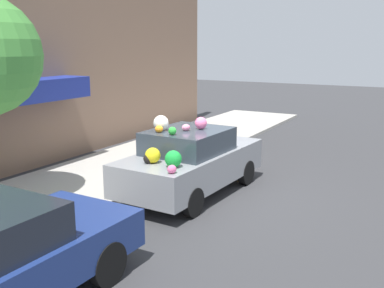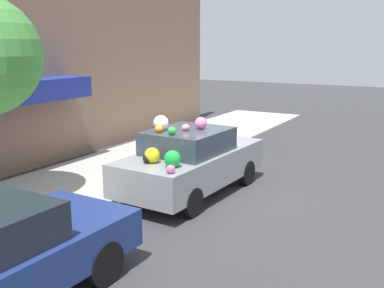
{
  "view_description": "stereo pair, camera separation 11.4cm",
  "coord_description": "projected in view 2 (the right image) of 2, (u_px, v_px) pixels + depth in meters",
  "views": [
    {
      "loc": [
        -8.53,
        -4.69,
        3.31
      ],
      "look_at": [
        0.0,
        0.06,
        1.14
      ],
      "focal_mm": 42.0,
      "sensor_mm": 36.0,
      "label": 1
    },
    {
      "loc": [
        -8.48,
        -4.79,
        3.31
      ],
      "look_at": [
        0.0,
        0.06,
        1.14
      ],
      "focal_mm": 42.0,
      "sensor_mm": 36.0,
      "label": 2
    }
  ],
  "objects": [
    {
      "name": "sidewalk_curb",
      "position": [
        103.0,
        174.0,
        11.51
      ],
      "size": [
        24.0,
        3.2,
        0.11
      ],
      "color": "#B2ADA3",
      "rests_on": "ground"
    },
    {
      "name": "building_facade",
      "position": [
        32.0,
        55.0,
        11.89
      ],
      "size": [
        18.0,
        1.2,
        6.19
      ],
      "color": "#846651",
      "rests_on": "ground"
    },
    {
      "name": "ground_plane",
      "position": [
        194.0,
        193.0,
        10.22
      ],
      "size": [
        60.0,
        60.0,
        0.0
      ],
      "primitive_type": "plane",
      "color": "#38383A"
    },
    {
      "name": "art_car",
      "position": [
        191.0,
        160.0,
        10.04
      ],
      "size": [
        4.04,
        1.87,
        1.82
      ],
      "rotation": [
        0.0,
        0.0,
        -0.04
      ],
      "color": "gray",
      "rests_on": "ground"
    },
    {
      "name": "fire_hydrant",
      "position": [
        150.0,
        161.0,
        11.3
      ],
      "size": [
        0.2,
        0.2,
        0.7
      ],
      "color": "gold",
      "rests_on": "sidewalk_curb"
    }
  ]
}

